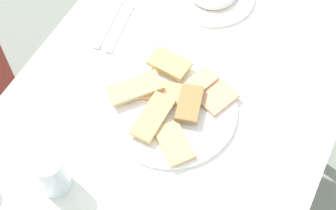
% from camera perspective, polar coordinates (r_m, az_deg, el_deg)
% --- Properties ---
extents(dining_table, '(1.12, 0.78, 0.75)m').
position_cam_1_polar(dining_table, '(1.30, -0.21, -2.92)').
color(dining_table, white).
rests_on(dining_table, ground_plane).
extents(pide_platter, '(0.33, 0.33, 0.04)m').
position_cam_1_polar(pide_platter, '(1.22, 0.40, -0.05)').
color(pide_platter, white).
rests_on(pide_platter, dining_table).
extents(drinking_glass, '(0.07, 0.07, 0.12)m').
position_cam_1_polar(drinking_glass, '(1.11, -13.07, -7.54)').
color(drinking_glass, silver).
rests_on(drinking_glass, dining_table).
extents(paper_napkin, '(0.16, 0.16, 0.00)m').
position_cam_1_polar(paper_napkin, '(1.39, -6.14, 8.84)').
color(paper_napkin, white).
rests_on(paper_napkin, dining_table).
extents(fork, '(0.18, 0.05, 0.00)m').
position_cam_1_polar(fork, '(1.38, -5.51, 8.71)').
color(fork, silver).
rests_on(fork, paper_napkin).
extents(spoon, '(0.18, 0.05, 0.00)m').
position_cam_1_polar(spoon, '(1.40, -6.80, 9.19)').
color(spoon, silver).
rests_on(spoon, paper_napkin).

